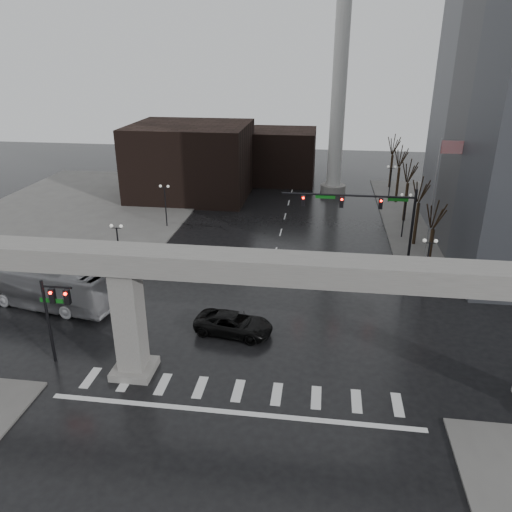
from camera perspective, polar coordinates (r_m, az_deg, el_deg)
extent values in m
plane|color=black|center=(32.67, -1.76, -14.07)|extent=(160.00, 160.00, 0.00)
cube|color=#63605E|center=(68.26, 25.85, 3.76)|extent=(28.00, 36.00, 0.15)
cube|color=#63605E|center=(71.63, -17.83, 5.77)|extent=(28.00, 36.00, 0.15)
cube|color=gray|center=(28.62, -1.95, -1.12)|extent=(48.00, 2.20, 1.40)
cube|color=gray|center=(32.42, -14.24, -7.46)|extent=(1.60, 1.60, 7.30)
cube|color=gray|center=(34.21, -13.69, -12.40)|extent=(2.60, 2.60, 0.50)
cube|color=black|center=(71.78, -7.43, 10.77)|extent=(16.00, 14.00, 10.00)
cube|color=black|center=(79.61, 3.04, 11.35)|extent=(10.00, 10.00, 8.00)
cylinder|color=#BCBBB7|center=(71.97, 9.50, 18.74)|extent=(2.00, 2.00, 30.00)
cylinder|color=gray|center=(74.27, 8.78, 7.60)|extent=(3.60, 3.60, 1.20)
cylinder|color=black|center=(47.95, 17.34, 2.68)|extent=(0.24, 0.24, 8.00)
cylinder|color=black|center=(46.33, 10.43, 6.83)|extent=(12.00, 0.18, 0.18)
cube|color=black|center=(46.75, 14.06, 5.83)|extent=(0.35, 0.30, 1.00)
cube|color=black|center=(46.49, 9.76, 6.10)|extent=(0.35, 0.30, 1.00)
cube|color=black|center=(46.49, 5.42, 6.32)|extent=(0.35, 0.30, 1.00)
sphere|color=#FF0C05|center=(46.50, 14.12, 6.12)|extent=(0.20, 0.20, 0.20)
cube|color=#0D5B13|center=(46.82, 15.94, 6.24)|extent=(1.80, 0.05, 0.35)
cube|color=#0D5B13|center=(46.33, 7.93, 6.73)|extent=(1.80, 0.05, 0.35)
cylinder|color=black|center=(35.57, -22.63, -6.96)|extent=(0.20, 0.20, 6.00)
cylinder|color=black|center=(33.95, -21.81, -3.32)|extent=(2.00, 0.14, 0.14)
cube|color=black|center=(34.41, -22.24, -4.24)|extent=(0.35, 0.30, 1.00)
cube|color=black|center=(33.94, -20.77, -4.39)|extent=(0.35, 0.30, 1.00)
cube|color=#0D5B13|center=(34.61, -22.30, -4.74)|extent=(1.60, 0.05, 0.30)
cylinder|color=silver|center=(50.77, 19.53, 5.87)|extent=(0.12, 0.12, 12.00)
cube|color=#A81112|center=(49.86, 21.46, 11.50)|extent=(2.00, 0.03, 1.20)
cylinder|color=black|center=(44.25, 18.87, -1.43)|extent=(0.14, 0.14, 4.80)
cube|color=black|center=(43.40, 19.26, 1.41)|extent=(0.90, 0.06, 0.06)
sphere|color=silver|center=(43.24, 18.71, 1.69)|extent=(0.32, 0.32, 0.32)
sphere|color=silver|center=(43.42, 19.87, 1.62)|extent=(0.32, 0.32, 0.32)
cylinder|color=black|center=(57.17, 16.53, 4.25)|extent=(0.14, 0.14, 4.80)
cube|color=black|center=(56.51, 16.79, 6.50)|extent=(0.90, 0.06, 0.06)
sphere|color=silver|center=(56.39, 16.36, 6.73)|extent=(0.32, 0.32, 0.32)
sphere|color=silver|center=(56.54, 17.26, 6.67)|extent=(0.32, 0.32, 0.32)
cylinder|color=black|center=(70.51, 15.04, 7.80)|extent=(0.14, 0.14, 4.80)
cube|color=black|center=(69.97, 15.24, 9.66)|extent=(0.90, 0.06, 0.06)
sphere|color=silver|center=(69.88, 14.88, 9.84)|extent=(0.32, 0.32, 0.32)
sphere|color=silver|center=(69.99, 15.62, 9.79)|extent=(0.32, 0.32, 0.32)
cylinder|color=black|center=(46.93, -15.37, 0.38)|extent=(0.14, 0.14, 4.80)
cube|color=black|center=(46.13, -15.66, 3.09)|extent=(0.90, 0.06, 0.06)
sphere|color=silver|center=(46.24, -16.20, 3.34)|extent=(0.32, 0.32, 0.32)
sphere|color=silver|center=(45.89, -15.17, 3.30)|extent=(0.32, 0.32, 0.32)
cylinder|color=black|center=(59.28, -10.28, 5.47)|extent=(0.14, 0.14, 4.80)
cube|color=black|center=(58.64, -10.44, 7.66)|extent=(0.90, 0.06, 0.06)
sphere|color=silver|center=(58.73, -10.87, 7.85)|extent=(0.32, 0.32, 0.32)
sphere|color=silver|center=(58.45, -10.03, 7.85)|extent=(0.32, 0.32, 0.32)
cylinder|color=black|center=(72.22, -6.94, 8.75)|extent=(0.14, 0.14, 4.80)
cube|color=black|center=(71.70, -7.02, 10.57)|extent=(0.90, 0.06, 0.06)
sphere|color=silver|center=(71.78, -7.39, 10.73)|extent=(0.32, 0.32, 0.32)
sphere|color=silver|center=(71.55, -6.68, 10.72)|extent=(0.32, 0.32, 0.32)
cylinder|color=black|center=(48.12, 19.23, 0.30)|extent=(0.34, 0.34, 4.55)
cylinder|color=black|center=(46.91, 19.81, 4.53)|extent=(0.12, 1.52, 2.98)
cylinder|color=black|center=(47.32, 20.31, 4.31)|extent=(0.83, 1.14, 2.51)
cylinder|color=black|center=(55.49, 17.81, 3.46)|extent=(0.34, 0.34, 4.66)
cylinder|color=black|center=(54.43, 18.28, 7.26)|extent=(0.12, 1.55, 3.05)
cylinder|color=black|center=(54.82, 18.73, 7.05)|extent=(0.85, 1.16, 2.57)
cylinder|color=black|center=(63.01, 16.72, 5.87)|extent=(0.34, 0.34, 4.76)
cylinder|color=black|center=(62.06, 17.12, 9.33)|extent=(0.12, 1.59, 3.11)
cylinder|color=black|center=(62.43, 17.52, 9.12)|extent=(0.86, 1.18, 2.62)
cylinder|color=black|center=(70.63, 15.85, 7.77)|extent=(0.34, 0.34, 4.87)
cylinder|color=black|center=(69.78, 16.20, 10.93)|extent=(0.12, 1.62, 3.18)
cylinder|color=black|center=(70.14, 16.57, 10.74)|extent=(0.88, 1.20, 2.68)
cylinder|color=black|center=(78.33, 15.15, 9.29)|extent=(0.34, 0.34, 4.97)
cylinder|color=black|center=(77.55, 15.46, 12.22)|extent=(0.12, 1.65, 3.25)
cylinder|color=black|center=(77.90, 15.80, 12.03)|extent=(0.89, 1.23, 2.74)
imported|color=black|center=(37.04, -2.55, -7.76)|extent=(6.08, 3.48, 1.60)
imported|color=#A0A0A4|center=(44.25, -23.54, -2.92)|extent=(13.67, 5.60, 3.71)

